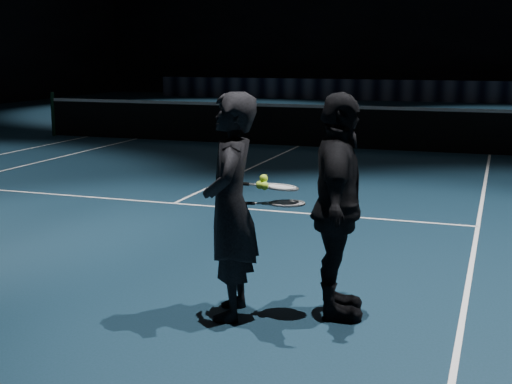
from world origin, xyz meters
TOP-DOWN VIEW (x-y plane):
  - floor at (0.00, 0.00)m, footprint 36.00×36.00m
  - court_lines at (0.00, 0.00)m, footprint 10.98×23.78m
  - net_post_left at (-6.40, 0.00)m, footprint 0.10×0.10m
  - net_mesh at (0.00, 0.00)m, footprint 12.80×0.02m
  - net_tape at (0.00, 0.00)m, footprint 12.80×0.03m
  - sponsor_backdrop at (0.00, 15.50)m, footprint 22.00×0.15m
  - player_a at (2.31, -10.15)m, footprint 0.57×0.74m
  - player_b at (3.12, -9.89)m, footprint 0.65×1.13m
  - racket_lower at (2.74, -10.01)m, footprint 0.71×0.42m
  - racket_upper at (2.68, -9.99)m, footprint 0.71×0.46m
  - tennis_balls at (2.55, -10.07)m, footprint 0.12×0.10m

SIDE VIEW (x-z plane):
  - floor at x=0.00m, z-range 0.00..0.00m
  - court_lines at x=0.00m, z-range 0.00..0.01m
  - net_mesh at x=0.00m, z-range 0.02..0.88m
  - sponsor_backdrop at x=0.00m, z-range 0.00..0.90m
  - net_post_left at x=-6.40m, z-range 0.00..1.10m
  - player_a at x=2.31m, z-range 0.00..1.81m
  - player_b at x=3.12m, z-range 0.00..1.81m
  - net_tape at x=0.00m, z-range 0.88..0.95m
  - racket_lower at x=2.74m, z-range 0.92..0.95m
  - racket_upper at x=2.68m, z-range 1.01..1.11m
  - tennis_balls at x=2.55m, z-range 1.03..1.15m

